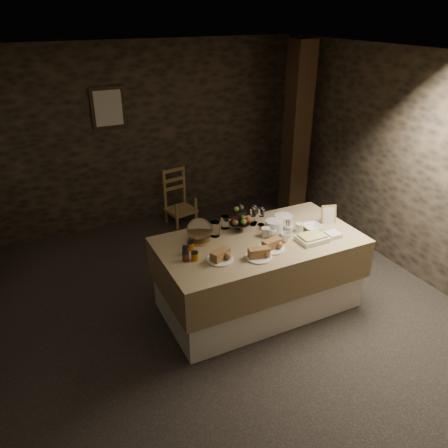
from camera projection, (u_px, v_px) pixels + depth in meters
name	position (u px, v px, depth m)	size (l,w,h in m)	color
ground_plane	(192.00, 312.00, 4.76)	(5.50, 5.00, 0.01)	black
room_shell	(187.00, 177.00, 4.06)	(5.52, 5.02, 2.60)	black
buffet_table	(258.00, 268.00, 4.66)	(2.10, 1.12, 0.83)	white
chair	(179.00, 199.00, 6.59)	(0.46, 0.44, 0.66)	brown
timber_column	(297.00, 134.00, 6.39)	(0.30, 0.30, 2.60)	black
framed_picture	(108.00, 108.00, 5.89)	(0.45, 0.04, 0.55)	#302416
plate_stack_a	(274.00, 225.00, 4.68)	(0.19, 0.19, 0.10)	silver
plate_stack_b	(283.00, 219.00, 4.83)	(0.20, 0.20, 0.09)	silver
cutlery_holder	(288.00, 231.00, 4.54)	(0.10, 0.10, 0.12)	silver
cup_a	(270.00, 232.00, 4.53)	(0.13, 0.13, 0.10)	silver
cup_b	(285.00, 237.00, 4.44)	(0.10, 0.10, 0.09)	silver
mug_c	(265.00, 232.00, 4.54)	(0.09, 0.09, 0.10)	silver
mug_d	(299.00, 227.00, 4.64)	(0.08, 0.08, 0.09)	silver
bowl	(312.00, 227.00, 4.69)	(0.20, 0.20, 0.05)	silver
cake_dome	(199.00, 231.00, 4.43)	(0.26, 0.26, 0.26)	brown
fruit_stand	(240.00, 220.00, 4.63)	(0.22, 0.22, 0.32)	black
bread_platter_left	(220.00, 256.00, 4.12)	(0.26, 0.26, 0.11)	silver
bread_platter_center	(259.00, 254.00, 4.15)	(0.26, 0.26, 0.11)	silver
bread_platter_right	(272.00, 246.00, 4.30)	(0.26, 0.26, 0.11)	silver
jam_jars	(189.00, 253.00, 4.18)	(0.18, 0.26, 0.07)	maroon
tart_dish	(312.00, 238.00, 4.45)	(0.30, 0.22, 0.07)	silver
square_dish	(333.00, 234.00, 4.55)	(0.14, 0.14, 0.04)	silver
menu_frame	(329.00, 215.00, 4.81)	(0.17, 0.02, 0.22)	brown
storage_jar_a	(215.00, 229.00, 4.53)	(0.10, 0.10, 0.16)	white
storage_jar_b	(225.00, 222.00, 4.70)	(0.09, 0.09, 0.14)	white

